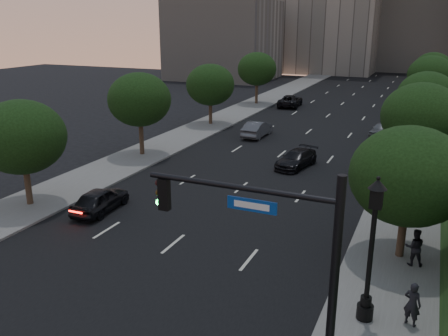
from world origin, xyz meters
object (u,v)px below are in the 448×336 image
at_px(sedan_mid_left, 257,129).
at_px(sedan_near_right, 296,159).
at_px(pedestrian_a, 412,304).
at_px(street_lamp, 370,257).
at_px(pedestrian_b, 415,247).
at_px(sedan_far_right, 381,129).
at_px(pedestrian_c, 407,183).
at_px(sedan_near_left, 100,200).
at_px(sedan_far_left, 290,101).
at_px(traffic_signal_mast, 292,287).

relative_size(sedan_mid_left, sedan_near_right, 1.03).
xyz_separation_m(sedan_mid_left, pedestrian_a, (15.05, -25.38, 0.23)).
xyz_separation_m(street_lamp, pedestrian_b, (1.39, 4.96, -1.63)).
relative_size(sedan_mid_left, sedan_far_right, 1.22).
bearing_deg(sedan_near_right, pedestrian_c, -14.65).
xyz_separation_m(sedan_mid_left, pedestrian_c, (14.04, -11.97, 0.34)).
bearing_deg(sedan_far_right, pedestrian_b, -68.48).
xyz_separation_m(sedan_near_left, sedan_far_left, (0.20, 38.04, 0.03)).
xyz_separation_m(sedan_near_left, pedestrian_a, (16.99, -4.39, 0.27)).
height_order(traffic_signal_mast, sedan_far_right, traffic_signal_mast).
bearing_deg(pedestrian_c, pedestrian_a, 91.91).
bearing_deg(pedestrian_b, sedan_mid_left, -64.79).
height_order(pedestrian_a, pedestrian_c, pedestrian_c).
bearing_deg(sedan_near_right, sedan_mid_left, 138.25).
xyz_separation_m(sedan_near_right, pedestrian_a, (9.02, -17.33, 0.34)).
xyz_separation_m(sedan_far_right, pedestrian_c, (3.31, -17.05, 0.46)).
bearing_deg(pedestrian_b, sedan_near_left, -9.56).
xyz_separation_m(street_lamp, sedan_far_left, (-15.25, 42.72, -1.89)).
relative_size(sedan_near_right, sedan_far_right, 1.18).
height_order(sedan_near_left, pedestrian_c, pedestrian_c).
xyz_separation_m(sedan_near_left, sedan_far_right, (12.66, 26.08, -0.07)).
bearing_deg(pedestrian_c, sedan_far_left, -63.89).
bearing_deg(street_lamp, traffic_signal_mast, -108.17).
distance_m(sedan_near_left, sedan_mid_left, 21.08).
height_order(sedan_far_left, pedestrian_c, pedestrian_c).
bearing_deg(traffic_signal_mast, street_lamp, 71.83).
bearing_deg(pedestrian_b, pedestrian_a, 81.40).
distance_m(street_lamp, sedan_far_right, 30.94).
bearing_deg(sedan_far_left, traffic_signal_mast, 101.21).
bearing_deg(street_lamp, sedan_near_right, 112.99).
distance_m(street_lamp, sedan_near_right, 19.24).
relative_size(sedan_far_right, pedestrian_c, 1.98).
xyz_separation_m(street_lamp, sedan_near_right, (-7.47, 17.61, -1.99)).
xyz_separation_m(sedan_near_right, sedan_far_right, (4.69, 13.14, -0.00)).
height_order(sedan_near_left, pedestrian_a, pedestrian_a).
distance_m(sedan_near_right, pedestrian_c, 8.92).
xyz_separation_m(traffic_signal_mast, sedan_near_left, (-13.92, 9.33, -2.96)).
distance_m(traffic_signal_mast, sedan_far_right, 35.56).
relative_size(sedan_near_right, pedestrian_a, 2.65).
bearing_deg(sedan_far_right, traffic_signal_mast, -75.64).
bearing_deg(sedan_mid_left, pedestrian_b, 126.64).
relative_size(street_lamp, pedestrian_c, 2.98).
xyz_separation_m(sedan_mid_left, sedan_near_right, (6.03, -8.05, -0.11)).
distance_m(sedan_near_right, pedestrian_b, 15.45).
bearing_deg(sedan_near_left, sedan_far_right, -119.74).
distance_m(street_lamp, pedestrian_b, 5.40).
relative_size(sedan_near_left, pedestrian_a, 2.50).
bearing_deg(sedan_mid_left, sedan_near_right, 127.75).
relative_size(sedan_far_left, pedestrian_c, 2.83).
relative_size(sedan_far_left, pedestrian_a, 3.20).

